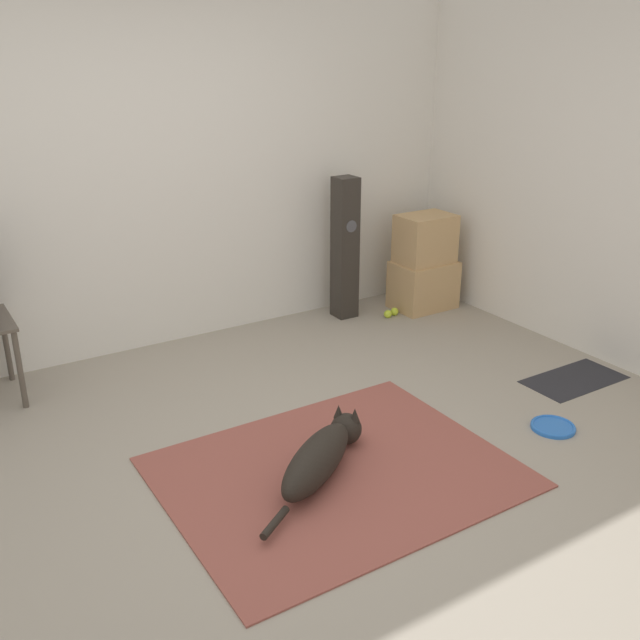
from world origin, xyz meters
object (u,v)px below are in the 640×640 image
frisbee (553,427)px  cardboard_box_lower (423,285)px  cardboard_box_upper (425,239)px  floor_speaker (345,249)px  dog (321,455)px  tennis_ball_near_speaker (388,314)px  tennis_ball_by_boxes (394,312)px

frisbee → cardboard_box_lower: 2.12m
frisbee → cardboard_box_lower: size_ratio=0.51×
cardboard_box_upper → floor_speaker: floor_speaker is taller
dog → frisbee: 1.45m
frisbee → floor_speaker: floor_speaker is taller
tennis_ball_near_speaker → floor_speaker: bearing=138.9°
cardboard_box_lower → floor_speaker: size_ratio=0.44×
cardboard_box_lower → tennis_ball_near_speaker: bearing=-173.3°
frisbee → tennis_ball_by_boxes: tennis_ball_by_boxes is taller
frisbee → floor_speaker: size_ratio=0.23×
floor_speaker → frisbee: bearing=-89.9°
floor_speaker → tennis_ball_by_boxes: floor_speaker is taller
frisbee → tennis_ball_near_speaker: bearing=82.1°
frisbee → floor_speaker: 2.27m
cardboard_box_upper → floor_speaker: size_ratio=0.39×
floor_speaker → tennis_ball_near_speaker: bearing=-41.1°
cardboard_box_upper → tennis_ball_by_boxes: size_ratio=6.83×
dog → frisbee: (1.42, -0.31, -0.11)m
cardboard_box_lower → tennis_ball_near_speaker: cardboard_box_lower is taller
cardboard_box_lower → tennis_ball_by_boxes: (-0.32, -0.03, -0.17)m
dog → tennis_ball_by_boxes: size_ratio=13.75×
tennis_ball_by_boxes → cardboard_box_lower: bearing=5.7°
cardboard_box_lower → cardboard_box_upper: 0.40m
tennis_ball_by_boxes → cardboard_box_upper: bearing=6.3°
dog → cardboard_box_lower: size_ratio=1.78×
dog → frisbee: dog is taller
cardboard_box_lower → tennis_ball_by_boxes: 0.37m
floor_speaker → tennis_ball_near_speaker: 0.65m
dog → tennis_ball_by_boxes: bearing=43.3°
tennis_ball_by_boxes → frisbee: bearing=-100.1°
floor_speaker → tennis_ball_near_speaker: floor_speaker is taller
cardboard_box_lower → cardboard_box_upper: cardboard_box_upper is taller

